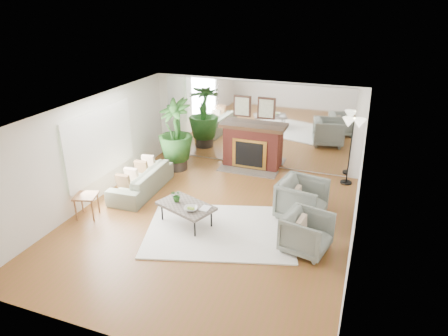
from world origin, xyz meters
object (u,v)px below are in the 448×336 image
at_px(armchair_back, 302,199).
at_px(side_table, 86,199).
at_px(coffee_table, 186,206).
at_px(fireplace, 251,146).
at_px(sofa, 142,180).
at_px(armchair_front, 307,233).
at_px(floor_lamp, 353,128).
at_px(potted_ficus, 175,133).

height_order(armchair_back, side_table, armchair_back).
relative_size(coffee_table, armchair_back, 1.40).
relative_size(fireplace, armchair_back, 2.08).
bearing_deg(sofa, fireplace, 135.64).
bearing_deg(armchair_back, sofa, 102.06).
xyz_separation_m(fireplace, armchair_front, (2.19, -3.61, -0.27)).
xyz_separation_m(coffee_table, floor_lamp, (3.11, 3.37, 1.09)).
distance_m(coffee_table, potted_ficus, 3.18).
height_order(coffee_table, side_table, side_table).
xyz_separation_m(side_table, floor_lamp, (5.35, 3.82, 1.08)).
relative_size(fireplace, side_table, 3.45).
relative_size(fireplace, sofa, 0.97).
relative_size(armchair_back, armchair_front, 1.14).
relative_size(coffee_table, side_table, 2.32).
bearing_deg(floor_lamp, side_table, -144.46).
distance_m(armchair_back, potted_ficus, 4.18).
bearing_deg(coffee_table, sofa, 148.20).
bearing_deg(fireplace, armchair_back, -51.41).
relative_size(armchair_front, potted_ficus, 0.42).
bearing_deg(fireplace, armchair_front, -58.72).
distance_m(fireplace, armchair_front, 4.23).
distance_m(fireplace, floor_lamp, 2.84).
relative_size(armchair_back, floor_lamp, 0.55).
height_order(sofa, floor_lamp, floor_lamp).
xyz_separation_m(side_table, potted_ficus, (0.67, 3.15, 0.64)).
height_order(coffee_table, potted_ficus, potted_ficus).
height_order(armchair_front, potted_ficus, potted_ficus).
xyz_separation_m(fireplace, armchair_back, (1.87, -2.35, -0.21)).
bearing_deg(fireplace, side_table, -123.65).
xyz_separation_m(armchair_back, side_table, (-4.52, -1.64, 0.00)).
xyz_separation_m(potted_ficus, floor_lamp, (4.68, 0.67, 0.44)).
xyz_separation_m(armchair_front, side_table, (-4.84, -0.38, 0.06)).
bearing_deg(floor_lamp, fireplace, 176.63).
distance_m(coffee_table, armchair_back, 2.57).
height_order(armchair_back, potted_ficus, potted_ficus).
bearing_deg(side_table, sofa, 72.65).
height_order(armchair_front, floor_lamp, floor_lamp).
bearing_deg(floor_lamp, coffee_table, -132.76).
height_order(fireplace, potted_ficus, fireplace).
relative_size(coffee_table, floor_lamp, 0.77).
bearing_deg(coffee_table, armchair_back, 27.32).
distance_m(sofa, armchair_back, 4.04).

